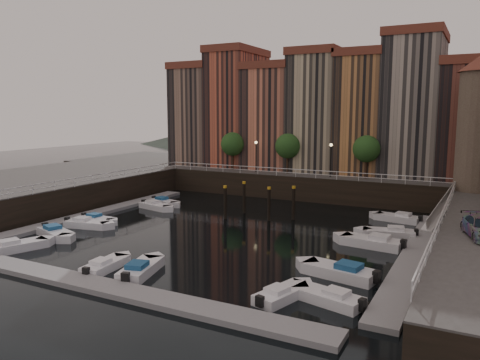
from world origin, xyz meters
The scene contains 27 objects.
ground centered at (0.00, 0.00, 0.00)m, with size 200.00×200.00×0.00m, color black.
quay_far centered at (0.00, 26.00, 1.50)m, with size 80.00×20.00×3.00m, color black.
quay_left centered at (-28.00, -2.00, 1.50)m, with size 20.00×36.00×3.00m, color black.
dock_left centered at (-16.20, -1.00, 0.17)m, with size 2.00×28.00×0.35m, color gray.
dock_right centered at (16.20, -1.00, 0.17)m, with size 2.00×28.00×0.35m, color gray.
dock_near centered at (0.00, -17.00, 0.17)m, with size 30.00×2.00×0.35m, color gray.
mountains centered at (1.72, 110.00, 7.92)m, with size 145.00×100.00×18.00m.
far_terrace centered at (3.31, 23.50, 10.95)m, with size 48.70×10.30×17.50m.
promenade_trees centered at (-1.33, 18.20, 6.58)m, with size 21.20×3.20×5.20m.
street_lamps centered at (-1.00, 17.20, 5.90)m, with size 10.36×0.36×4.18m.
railings centered at (0.00, 4.88, 3.79)m, with size 36.08×34.04×0.52m.
gangway centered at (17.10, 10.00, 1.92)m, with size 2.78×8.32×3.73m.
mooring_pilings centered at (-0.11, 5.34, 1.65)m, with size 6.68×3.83×3.78m.
boat_left_0 centered at (-12.71, -9.69, 0.36)m, with size 4.78×3.02×1.07m.
boat_left_1 centered at (-12.86, -5.87, 0.35)m, with size 4.64×2.48×1.04m.
boat_left_2 centered at (-13.39, -3.89, 0.32)m, with size 4.11×1.67×0.94m.
boat_left_3 centered at (-12.36, 4.08, 0.34)m, with size 4.54×2.46×1.02m.
boat_left_4 centered at (-12.90, 6.45, 0.33)m, with size 4.38×2.59×0.98m.
boat_right_0 centered at (12.97, -12.59, 0.34)m, with size 4.53×2.58×1.01m.
boat_right_1 centered at (12.42, -8.13, 0.40)m, with size 5.34×2.77×1.20m.
boat_right_2 centered at (12.79, 0.11, 0.40)m, with size 5.25×2.41×1.18m.
boat_right_3 centered at (13.46, 3.90, 0.36)m, with size 4.76×2.55×1.07m.
boat_right_4 centered at (13.16, 10.44, 0.35)m, with size 4.66×2.32×1.04m.
boat_near_0 centered at (-12.10, -14.04, 0.36)m, with size 3.04×4.73×1.06m.
boat_near_1 centered at (-2.61, -14.20, 0.32)m, with size 1.85×4.19×0.95m.
boat_near_2 centered at (0.20, -13.80, 0.36)m, with size 2.75×4.78×1.07m.
boat_near_3 centered at (10.33, -13.35, 0.33)m, with size 2.55×4.31×0.96m.
Camera 1 is at (20.23, -37.64, 10.90)m, focal length 35.00 mm.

